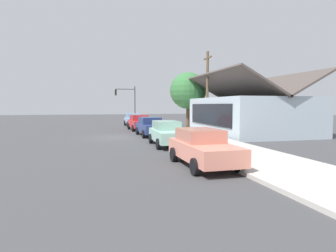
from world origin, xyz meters
TOP-DOWN VIEW (x-y plane):
  - ground_plane at (0.00, 0.00)m, footprint 120.00×120.00m
  - sidewalk_curb at (0.00, 5.60)m, footprint 60.00×4.20m
  - car_skyblue at (-12.67, 2.87)m, footprint 4.33×2.06m
  - car_cherry at (-6.43, 2.72)m, footprint 4.45×2.22m
  - car_navy at (-0.51, 2.79)m, footprint 4.93×2.13m
  - car_seafoam at (5.68, 2.72)m, footprint 4.63×2.08m
  - car_coral at (12.25, 2.65)m, footprint 4.61×2.12m
  - storefront_building at (-0.18, 11.98)m, footprint 11.73×8.21m
  - shade_tree at (-7.39, 8.40)m, footprint 4.10×4.10m
  - traffic_light_main at (-16.31, 2.54)m, footprint 0.37×2.79m
  - utility_pole_wooden at (-1.16, 8.20)m, footprint 1.80×0.24m
  - fire_hydrant_red at (7.49, 4.20)m, footprint 0.22×0.22m

SIDE VIEW (x-z plane):
  - ground_plane at x=0.00m, z-range 0.00..0.00m
  - sidewalk_curb at x=0.00m, z-range 0.00..0.16m
  - fire_hydrant_red at x=7.49m, z-range 0.14..0.85m
  - car_skyblue at x=-12.67m, z-range 0.02..1.61m
  - car_seafoam at x=5.68m, z-range 0.02..1.61m
  - car_cherry at x=-6.43m, z-range 0.02..1.61m
  - car_coral at x=12.25m, z-range 0.02..1.61m
  - car_navy at x=-0.51m, z-range 0.02..1.61m
  - storefront_building at x=-0.18m, z-range -0.96..4.57m
  - traffic_light_main at x=-16.31m, z-range 0.89..6.09m
  - utility_pole_wooden at x=-1.16m, z-range 0.18..7.68m
  - shade_tree at x=-7.39m, z-range 1.08..7.37m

